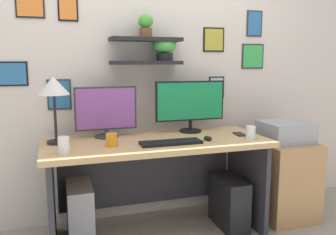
{
  "coord_description": "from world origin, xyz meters",
  "views": [
    {
      "loc": [
        -0.7,
        -2.46,
        1.34
      ],
      "look_at": [
        0.1,
        0.05,
        0.91
      ],
      "focal_mm": 37.67,
      "sensor_mm": 36.0,
      "label": 1
    }
  ],
  "objects_px": {
    "computer_tower_right": "(229,202)",
    "water_cup": "(64,145)",
    "keyboard": "(171,142)",
    "pen_cup": "(251,133)",
    "desk_lamp": "(54,89)",
    "printer": "(286,132)",
    "computer_tower_left": "(80,213)",
    "cell_phone": "(240,134)",
    "drawer_cabinet": "(283,179)",
    "monitor_right": "(190,104)",
    "coffee_mug": "(112,140)",
    "desk": "(155,165)",
    "computer_mouse": "(208,138)",
    "monitor_left": "(106,112)"
  },
  "relations": [
    {
      "from": "computer_tower_right",
      "to": "water_cup",
      "type": "bearing_deg",
      "value": -172.78
    },
    {
      "from": "keyboard",
      "to": "pen_cup",
      "type": "bearing_deg",
      "value": -3.57
    },
    {
      "from": "desk_lamp",
      "to": "printer",
      "type": "relative_size",
      "value": 1.25
    },
    {
      "from": "computer_tower_left",
      "to": "keyboard",
      "type": "bearing_deg",
      "value": -20.34
    },
    {
      "from": "cell_phone",
      "to": "drawer_cabinet",
      "type": "bearing_deg",
      "value": 9.07
    },
    {
      "from": "monitor_right",
      "to": "water_cup",
      "type": "relative_size",
      "value": 5.34
    },
    {
      "from": "desk_lamp",
      "to": "computer_tower_right",
      "type": "distance_m",
      "value": 1.61
    },
    {
      "from": "computer_tower_left",
      "to": "desk_lamp",
      "type": "bearing_deg",
      "value": 170.41
    },
    {
      "from": "keyboard",
      "to": "desk_lamp",
      "type": "xyz_separation_m",
      "value": [
        -0.77,
        0.26,
        0.38
      ]
    },
    {
      "from": "water_cup",
      "to": "drawer_cabinet",
      "type": "distance_m",
      "value": 1.86
    },
    {
      "from": "coffee_mug",
      "to": "pen_cup",
      "type": "xyz_separation_m",
      "value": [
        1.03,
        -0.09,
        0.01
      ]
    },
    {
      "from": "cell_phone",
      "to": "pen_cup",
      "type": "xyz_separation_m",
      "value": [
        -0.0,
        -0.16,
        0.05
      ]
    },
    {
      "from": "cell_phone",
      "to": "desk",
      "type": "bearing_deg",
      "value": -179.68
    },
    {
      "from": "keyboard",
      "to": "water_cup",
      "type": "bearing_deg",
      "value": -175.87
    },
    {
      "from": "water_cup",
      "to": "cell_phone",
      "type": "bearing_deg",
      "value": 7.55
    },
    {
      "from": "computer_mouse",
      "to": "desk_lamp",
      "type": "height_order",
      "value": "desk_lamp"
    },
    {
      "from": "desk_lamp",
      "to": "cell_phone",
      "type": "xyz_separation_m",
      "value": [
        1.39,
        -0.13,
        -0.38
      ]
    },
    {
      "from": "monitor_right",
      "to": "water_cup",
      "type": "xyz_separation_m",
      "value": [
        -1.01,
        -0.42,
        -0.18
      ]
    },
    {
      "from": "monitor_right",
      "to": "coffee_mug",
      "type": "bearing_deg",
      "value": -156.04
    },
    {
      "from": "desk",
      "to": "desk_lamp",
      "type": "distance_m",
      "value": 0.93
    },
    {
      "from": "water_cup",
      "to": "drawer_cabinet",
      "type": "relative_size",
      "value": 0.17
    },
    {
      "from": "pen_cup",
      "to": "drawer_cabinet",
      "type": "distance_m",
      "value": 0.67
    },
    {
      "from": "computer_tower_left",
      "to": "monitor_right",
      "type": "bearing_deg",
      "value": 8.14
    },
    {
      "from": "computer_tower_left",
      "to": "cell_phone",
      "type": "bearing_deg",
      "value": -4.97
    },
    {
      "from": "computer_tower_right",
      "to": "monitor_left",
      "type": "bearing_deg",
      "value": 164.43
    },
    {
      "from": "coffee_mug",
      "to": "printer",
      "type": "bearing_deg",
      "value": 3.35
    },
    {
      "from": "monitor_left",
      "to": "printer",
      "type": "relative_size",
      "value": 1.24
    },
    {
      "from": "cell_phone",
      "to": "computer_tower_left",
      "type": "height_order",
      "value": "cell_phone"
    },
    {
      "from": "computer_tower_right",
      "to": "desk",
      "type": "bearing_deg",
      "value": 170.58
    },
    {
      "from": "monitor_left",
      "to": "water_cup",
      "type": "height_order",
      "value": "monitor_left"
    },
    {
      "from": "keyboard",
      "to": "coffee_mug",
      "type": "bearing_deg",
      "value": 172.18
    },
    {
      "from": "monitor_right",
      "to": "computer_tower_left",
      "type": "height_order",
      "value": "monitor_right"
    },
    {
      "from": "coffee_mug",
      "to": "printer",
      "type": "relative_size",
      "value": 0.24
    },
    {
      "from": "desk_lamp",
      "to": "drawer_cabinet",
      "type": "height_order",
      "value": "desk_lamp"
    },
    {
      "from": "water_cup",
      "to": "monitor_left",
      "type": "bearing_deg",
      "value": 52.12
    },
    {
      "from": "drawer_cabinet",
      "to": "computer_tower_right",
      "type": "xyz_separation_m",
      "value": [
        -0.53,
        -0.04,
        -0.13
      ]
    },
    {
      "from": "desk_lamp",
      "to": "cell_phone",
      "type": "height_order",
      "value": "desk_lamp"
    },
    {
      "from": "desk_lamp",
      "to": "computer_tower_left",
      "type": "bearing_deg",
      "value": -9.59
    },
    {
      "from": "monitor_left",
      "to": "computer_tower_right",
      "type": "distance_m",
      "value": 1.22
    },
    {
      "from": "computer_mouse",
      "to": "computer_tower_right",
      "type": "distance_m",
      "value": 0.61
    },
    {
      "from": "monitor_right",
      "to": "printer",
      "type": "relative_size",
      "value": 1.55
    },
    {
      "from": "water_cup",
      "to": "computer_tower_left",
      "type": "distance_m",
      "value": 0.66
    },
    {
      "from": "desk_lamp",
      "to": "computer_tower_right",
      "type": "relative_size",
      "value": 1.17
    },
    {
      "from": "desk",
      "to": "desk_lamp",
      "type": "bearing_deg",
      "value": 175.64
    },
    {
      "from": "water_cup",
      "to": "computer_mouse",
      "type": "bearing_deg",
      "value": 4.29
    },
    {
      "from": "printer",
      "to": "computer_tower_left",
      "type": "relative_size",
      "value": 0.87
    },
    {
      "from": "monitor_left",
      "to": "pen_cup",
      "type": "bearing_deg",
      "value": -21.64
    },
    {
      "from": "desk",
      "to": "water_cup",
      "type": "xyz_separation_m",
      "value": [
        -0.67,
        -0.26,
        0.26
      ]
    },
    {
      "from": "cell_phone",
      "to": "monitor_left",
      "type": "bearing_deg",
      "value": 173.66
    },
    {
      "from": "cell_phone",
      "to": "printer",
      "type": "height_order",
      "value": "printer"
    }
  ]
}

